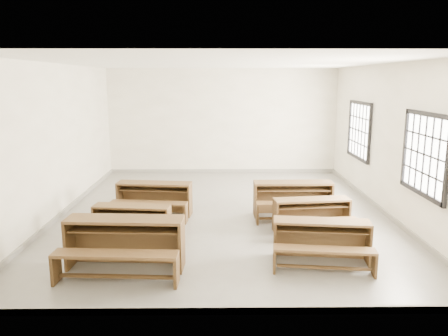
{
  "coord_description": "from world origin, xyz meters",
  "views": [
    {
      "loc": [
        -0.1,
        -9.19,
        2.87
      ],
      "look_at": [
        0.0,
        0.0,
        1.0
      ],
      "focal_mm": 35.0,
      "sensor_mm": 36.0,
      "label": 1
    }
  ],
  "objects_px": {
    "desk_set_2": "(154,196)",
    "desk_set_3": "(321,239)",
    "desk_set_0": "(124,240)",
    "desk_set_5": "(293,197)",
    "desk_set_1": "(131,220)",
    "desk_set_4": "(312,213)"
  },
  "relations": [
    {
      "from": "desk_set_0",
      "to": "desk_set_4",
      "type": "xyz_separation_m",
      "value": [
        3.21,
        1.63,
        -0.09
      ]
    },
    {
      "from": "desk_set_2",
      "to": "desk_set_3",
      "type": "xyz_separation_m",
      "value": [
        3.02,
        -2.5,
        -0.02
      ]
    },
    {
      "from": "desk_set_0",
      "to": "desk_set_3",
      "type": "xyz_separation_m",
      "value": [
        3.07,
        0.23,
        -0.07
      ]
    },
    {
      "from": "desk_set_1",
      "to": "desk_set_3",
      "type": "bearing_deg",
      "value": -11.64
    },
    {
      "from": "desk_set_2",
      "to": "desk_set_4",
      "type": "xyz_separation_m",
      "value": [
        3.17,
        -1.11,
        -0.04
      ]
    },
    {
      "from": "desk_set_1",
      "to": "desk_set_5",
      "type": "bearing_deg",
      "value": 29.42
    },
    {
      "from": "desk_set_2",
      "to": "desk_set_3",
      "type": "relative_size",
      "value": 1.04
    },
    {
      "from": "desk_set_4",
      "to": "desk_set_5",
      "type": "distance_m",
      "value": 1.02
    },
    {
      "from": "desk_set_0",
      "to": "desk_set_3",
      "type": "relative_size",
      "value": 1.15
    },
    {
      "from": "desk_set_2",
      "to": "desk_set_3",
      "type": "distance_m",
      "value": 3.92
    },
    {
      "from": "desk_set_0",
      "to": "desk_set_3",
      "type": "distance_m",
      "value": 3.08
    },
    {
      "from": "desk_set_2",
      "to": "desk_set_4",
      "type": "height_order",
      "value": "desk_set_2"
    },
    {
      "from": "desk_set_0",
      "to": "desk_set_4",
      "type": "relative_size",
      "value": 1.21
    },
    {
      "from": "desk_set_3",
      "to": "desk_set_0",
      "type": "bearing_deg",
      "value": -168.81
    },
    {
      "from": "desk_set_1",
      "to": "desk_set_5",
      "type": "distance_m",
      "value": 3.44
    },
    {
      "from": "desk_set_1",
      "to": "desk_set_3",
      "type": "xyz_separation_m",
      "value": [
        3.22,
        -1.06,
        0.03
      ]
    },
    {
      "from": "desk_set_3",
      "to": "desk_set_5",
      "type": "bearing_deg",
      "value": 98.16
    },
    {
      "from": "desk_set_1",
      "to": "desk_set_3",
      "type": "height_order",
      "value": "desk_set_3"
    },
    {
      "from": "desk_set_0",
      "to": "desk_set_5",
      "type": "height_order",
      "value": "desk_set_0"
    },
    {
      "from": "desk_set_3",
      "to": "desk_set_4",
      "type": "distance_m",
      "value": 1.41
    },
    {
      "from": "desk_set_0",
      "to": "desk_set_5",
      "type": "xyz_separation_m",
      "value": [
        3.02,
        2.62,
        -0.03
      ]
    },
    {
      "from": "desk_set_0",
      "to": "desk_set_1",
      "type": "height_order",
      "value": "desk_set_0"
    }
  ]
}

